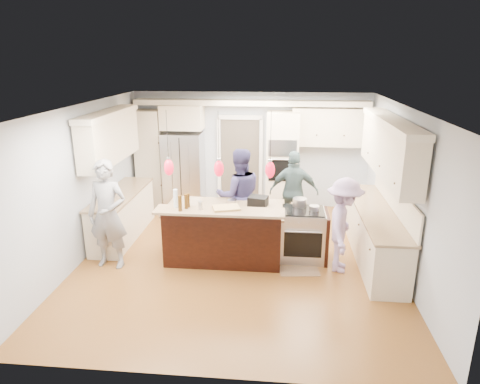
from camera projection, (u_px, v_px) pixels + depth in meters
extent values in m
plane|color=#9F632B|center=(238.00, 259.00, 7.70)|extent=(6.00, 6.00, 0.00)
cube|color=#B2BCC6|center=(251.00, 150.00, 10.13)|extent=(5.50, 0.04, 2.70)
cube|color=#B2BCC6|center=(209.00, 271.00, 4.44)|extent=(5.50, 0.04, 2.70)
cube|color=#B2BCC6|center=(83.00, 183.00, 7.54)|extent=(0.04, 6.00, 2.70)
cube|color=#B2BCC6|center=(404.00, 192.00, 7.04)|extent=(0.04, 6.00, 2.70)
cube|color=white|center=(238.00, 107.00, 6.88)|extent=(5.50, 6.00, 0.04)
cube|color=#B7B7BC|center=(184.00, 171.00, 10.07)|extent=(0.90, 0.70, 1.80)
cube|color=beige|center=(282.00, 162.00, 9.81)|extent=(0.72, 0.64, 2.30)
cube|color=black|center=(283.00, 148.00, 9.38)|extent=(0.60, 0.02, 0.35)
cube|color=black|center=(282.00, 170.00, 9.53)|extent=(0.60, 0.02, 0.50)
cylinder|color=#B7B7BC|center=(282.00, 160.00, 9.42)|extent=(0.55, 0.02, 0.02)
cube|color=beige|center=(151.00, 159.00, 10.12)|extent=(0.60, 0.58, 2.30)
cube|color=beige|center=(182.00, 117.00, 9.74)|extent=(0.95, 0.58, 0.55)
cube|color=beige|center=(330.00, 127.00, 9.62)|extent=(1.70, 0.35, 0.85)
cube|color=beige|center=(250.00, 103.00, 9.60)|extent=(5.30, 0.38, 0.12)
cube|color=#4C443A|center=(240.00, 162.00, 10.24)|extent=(0.90, 0.06, 2.10)
cube|color=white|center=(240.00, 117.00, 9.87)|extent=(1.04, 0.06, 0.10)
cube|color=beige|center=(373.00, 235.00, 7.63)|extent=(0.60, 3.00, 0.88)
cube|color=tan|center=(376.00, 210.00, 7.49)|extent=(0.64, 3.05, 0.04)
cube|color=beige|center=(389.00, 150.00, 7.15)|extent=(0.35, 3.00, 0.85)
cube|color=beige|center=(392.00, 121.00, 7.01)|extent=(0.37, 3.10, 0.10)
cube|color=beige|center=(123.00, 215.00, 8.54)|extent=(0.60, 2.20, 0.88)
cube|color=tan|center=(121.00, 194.00, 8.40)|extent=(0.64, 2.25, 0.04)
cube|color=beige|center=(110.00, 139.00, 8.08)|extent=(0.35, 2.20, 0.85)
cube|color=beige|center=(108.00, 114.00, 7.93)|extent=(0.37, 2.30, 0.10)
cube|color=black|center=(225.00, 232.00, 7.73)|extent=(2.00, 1.00, 0.88)
cube|color=tan|center=(225.00, 208.00, 7.59)|extent=(2.10, 1.10, 0.04)
cube|color=black|center=(221.00, 240.00, 7.17)|extent=(2.00, 0.12, 1.08)
cube|color=tan|center=(219.00, 211.00, 6.86)|extent=(2.10, 0.42, 0.04)
cube|color=black|center=(258.00, 201.00, 7.63)|extent=(0.38, 0.33, 0.18)
cube|color=#B7B7BC|center=(302.00, 235.00, 7.60)|extent=(0.76, 0.66, 0.90)
cube|color=black|center=(303.00, 245.00, 7.30)|extent=(0.65, 0.01, 0.45)
cube|color=black|center=(303.00, 210.00, 7.46)|extent=(0.72, 0.59, 0.02)
cube|color=black|center=(325.00, 236.00, 7.57)|extent=(0.06, 0.71, 0.88)
cylinder|color=black|center=(167.00, 135.00, 6.60)|extent=(0.01, 0.01, 0.75)
ellipsoid|color=red|center=(169.00, 167.00, 6.76)|extent=(0.15, 0.15, 0.26)
cylinder|color=black|center=(218.00, 135.00, 6.53)|extent=(0.01, 0.01, 0.75)
ellipsoid|color=red|center=(219.00, 169.00, 6.69)|extent=(0.15, 0.15, 0.26)
cylinder|color=black|center=(271.00, 136.00, 6.46)|extent=(0.01, 0.01, 0.75)
ellipsoid|color=red|center=(270.00, 170.00, 6.62)|extent=(0.15, 0.15, 0.26)
imported|color=gray|center=(108.00, 215.00, 7.18)|extent=(0.72, 0.51, 1.88)
imported|color=navy|center=(239.00, 195.00, 8.23)|extent=(1.04, 0.90, 1.84)
imported|color=#425B5C|center=(294.00, 192.00, 8.67)|extent=(1.00, 0.44, 1.69)
imported|color=#A88DBE|center=(343.00, 225.00, 7.07)|extent=(0.79, 1.14, 1.61)
cube|color=olive|center=(297.00, 263.00, 7.52)|extent=(0.77, 1.04, 0.01)
cylinder|color=silver|center=(176.00, 198.00, 6.95)|extent=(0.08, 0.08, 0.31)
cylinder|color=#432A0B|center=(186.00, 201.00, 6.91)|extent=(0.07, 0.07, 0.24)
cylinder|color=#432A0B|center=(180.00, 203.00, 6.79)|extent=(0.08, 0.08, 0.26)
cylinder|color=#432A0B|center=(188.00, 200.00, 6.98)|extent=(0.07, 0.07, 0.23)
cylinder|color=#B7B7BC|center=(201.00, 205.00, 6.88)|extent=(0.08, 0.08, 0.13)
cube|color=tan|center=(226.00, 208.00, 6.92)|extent=(0.49, 0.41, 0.03)
cylinder|color=#B7B7BC|center=(300.00, 202.00, 7.62)|extent=(0.25, 0.25, 0.15)
cylinder|color=#B7B7BC|center=(314.00, 208.00, 7.42)|extent=(0.17, 0.17, 0.09)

